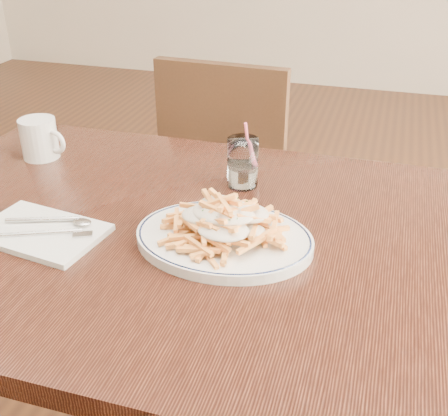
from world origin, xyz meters
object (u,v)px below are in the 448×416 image
(loaded_fries, at_px, (224,217))
(coffee_mug, at_px, (40,139))
(table, at_px, (192,265))
(water_glass, at_px, (243,165))
(chair_far, at_px, (231,170))
(fries_plate, at_px, (224,238))

(loaded_fries, height_order, coffee_mug, coffee_mug)
(table, relative_size, water_glass, 8.66)
(table, bearing_deg, chair_far, 100.99)
(fries_plate, height_order, loaded_fries, loaded_fries)
(fries_plate, xyz_separation_m, water_glass, (-0.03, 0.23, 0.03))
(fries_plate, xyz_separation_m, coffee_mug, (-0.50, 0.23, 0.03))
(table, bearing_deg, coffee_mug, 154.97)
(water_glass, xyz_separation_m, coffee_mug, (-0.47, 0.01, 0.00))
(fries_plate, bearing_deg, chair_far, 105.36)
(chair_far, xyz_separation_m, fries_plate, (0.23, -0.82, 0.27))
(fries_plate, height_order, coffee_mug, coffee_mug)
(fries_plate, bearing_deg, coffee_mug, 155.26)
(loaded_fries, distance_m, coffee_mug, 0.55)
(chair_far, relative_size, loaded_fries, 3.87)
(chair_far, xyz_separation_m, water_glass, (0.20, -0.60, 0.30))
(table, relative_size, chair_far, 1.39)
(chair_far, bearing_deg, coffee_mug, -115.09)
(table, relative_size, coffee_mug, 10.45)
(loaded_fries, distance_m, water_glass, 0.23)
(loaded_fries, bearing_deg, coffee_mug, 155.26)
(table, height_order, chair_far, chair_far)
(water_glass, bearing_deg, coffee_mug, 179.36)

